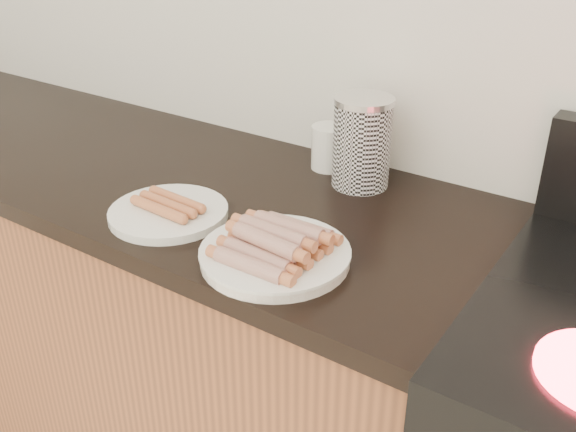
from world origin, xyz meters
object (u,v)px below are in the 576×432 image
Objects in this scene: main_plate at (275,257)px; mug at (329,147)px; side_plate at (169,213)px; canister at (362,142)px.

main_plate is 0.43m from mug.
mug reaches higher than main_plate.
mug reaches higher than side_plate.
side_plate is at bearing 176.20° from main_plate.
main_plate is at bearing -3.80° from side_plate.
side_plate is at bearing -109.31° from mug.
mug is (-0.14, 0.41, 0.04)m from main_plate.
side_plate is at bearing -124.71° from canister.
side_plate is 1.20× the size of canister.
mug is (-0.11, 0.04, -0.05)m from canister.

